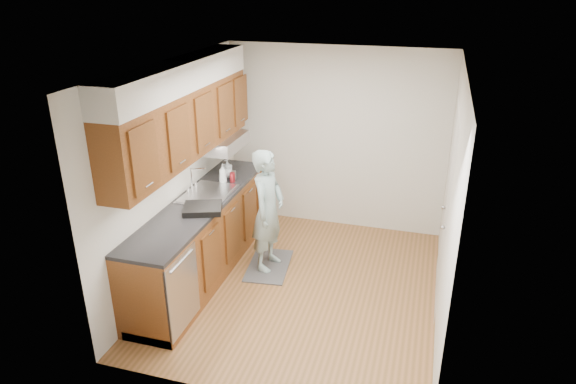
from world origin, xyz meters
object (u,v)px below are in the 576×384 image
object	(u,v)px
soap_bottle_a	(223,174)
soda_can	(232,177)
soap_bottle_b	(227,167)
dish_rack	(203,208)
steel_can	(234,175)
person	(268,203)
soap_bottle_c	(227,171)

from	to	relation	value
soap_bottle_a	soda_can	world-z (taller)	soap_bottle_a
soap_bottle_b	dish_rack	size ratio (longest dim) A/B	0.49
soda_can	steel_can	size ratio (longest dim) A/B	1.13
soap_bottle_a	steel_can	world-z (taller)	soap_bottle_a
person	dish_rack	bearing A→B (deg)	143.47
person	soap_bottle_c	distance (m)	0.82
soap_bottle_c	soda_can	distance (m)	0.17
soda_can	steel_can	distance (m)	0.10
soda_can	dish_rack	size ratio (longest dim) A/B	0.30
soap_bottle_c	soap_bottle_a	bearing A→B (deg)	-84.49
person	soda_can	size ratio (longest dim) A/B	13.97
person	soap_bottle_c	xyz separation A→B (m)	(-0.68, 0.43, 0.16)
person	soap_bottle_a	xyz separation A→B (m)	(-0.66, 0.25, 0.20)
dish_rack	person	bearing A→B (deg)	26.07
person	soda_can	bearing A→B (deg)	68.13
soap_bottle_a	soap_bottle_c	size ratio (longest dim) A/B	1.47
soap_bottle_c	soda_can	bearing A→B (deg)	-46.89
person	steel_can	distance (m)	0.72
soap_bottle_a	soda_can	distance (m)	0.13
person	soap_bottle_a	size ratio (longest dim) A/B	6.91
person	dish_rack	world-z (taller)	person
soda_can	dish_rack	distance (m)	0.89
soap_bottle_b	soap_bottle_c	size ratio (longest dim) A/B	1.19
person	steel_can	world-z (taller)	person
soap_bottle_b	soda_can	bearing A→B (deg)	-54.83
person	soap_bottle_b	bearing A→B (deg)	60.27
soda_can	soap_bottle_c	bearing A→B (deg)	133.11
dish_rack	soda_can	bearing A→B (deg)	70.12
soap_bottle_c	steel_can	distance (m)	0.11
dish_rack	soap_bottle_b	bearing A→B (deg)	78.11
soda_can	dish_rack	bearing A→B (deg)	-89.25
soap_bottle_b	soap_bottle_c	xyz separation A→B (m)	(0.04, -0.10, -0.02)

